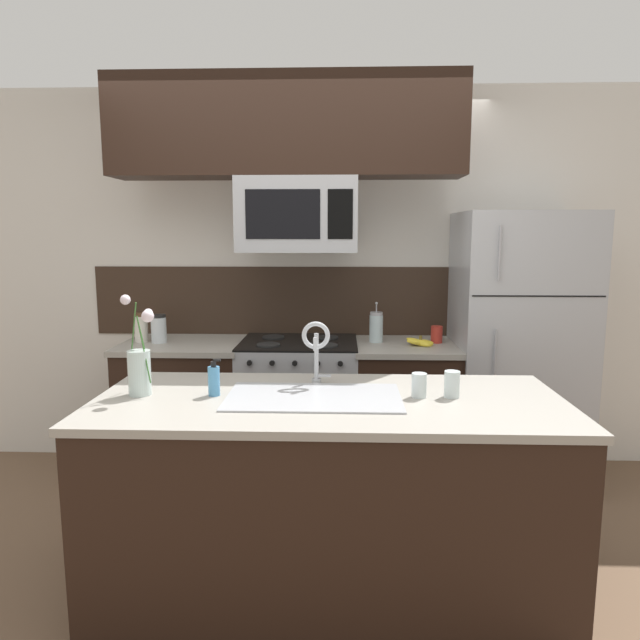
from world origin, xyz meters
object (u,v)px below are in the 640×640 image
Objects in this scene: storage_jar_tall at (141,327)px; spare_glass at (452,384)px; french_press at (376,327)px; coffee_tin at (437,334)px; microwave at (298,215)px; sink_faucet at (316,344)px; drinking_glass at (419,385)px; flower_vase at (140,368)px; dish_soap_bottle at (214,380)px; banana_bunch at (420,342)px; storage_jar_medium at (159,329)px; refrigerator at (516,349)px; stove_range at (299,409)px.

storage_jar_tall reaches higher than spare_glass.
coffee_tin is at bearing -1.45° from french_press.
microwave is 2.79× the size of french_press.
sink_faucet reaches higher than drinking_glass.
flower_vase is at bearing -165.89° from sink_faucet.
dish_soap_bottle is 1.05m from spare_glass.
french_press is at bearing 48.91° from flower_vase.
flower_vase reaches higher than french_press.
storage_jar_tall is at bearing 177.58° from banana_bunch.
flower_vase is (0.31, -1.22, 0.03)m from storage_jar_medium.
refrigerator is 9.22× the size of storage_jar_tall.
drinking_glass is (0.62, -1.22, 0.50)m from stove_range.
microwave is 0.89m from french_press.
spare_glass is at bearing -57.90° from stove_range.
microwave reaches higher than coffee_tin.
microwave is 1.53m from flower_vase.
storage_jar_medium is at bearing 104.14° from flower_vase.
sink_faucet is 2.86× the size of drinking_glass.
microwave is at bearing -0.62° from storage_jar_medium.
french_press is at bearing 9.07° from microwave.
spare_glass is (-0.65, -1.24, 0.09)m from refrigerator.
storage_jar_medium is at bearing -177.15° from french_press.
refrigerator reaches higher than banana_bunch.
spare_glass is at bearing -35.60° from storage_jar_medium.
refrigerator reaches higher than sink_faucet.
microwave is 0.42× the size of refrigerator.
refrigerator is at bearing 0.76° from storage_jar_medium.
refrigerator is (1.42, 0.02, 0.42)m from stove_range.
refrigerator is at bearing 62.15° from spare_glass.
microwave reaches higher than drinking_glass.
drinking_glass is (0.62, -1.20, -0.77)m from microwave.
storage_jar_tall is 1.32m from flower_vase.
storage_jar_tall is at bearing 177.89° from microwave.
coffee_tin is 1.30m from drinking_glass.
banana_bunch is 0.43× the size of flower_vase.
banana_bunch is at bearing 39.84° from flower_vase.
french_press is at bearing 72.33° from sink_faucet.
dish_soap_bottle is 0.33m from flower_vase.
storage_jar_medium is 1.13× the size of dish_soap_bottle.
french_press is at bearing 177.47° from refrigerator.
stove_range is at bearing 63.41° from flower_vase.
stove_range is 1.48m from refrigerator.
spare_glass reaches higher than coffee_tin.
stove_range is at bearing 175.63° from banana_bunch.
microwave is at bearing 122.55° from spare_glass.
refrigerator is 0.92m from french_press.
dish_soap_bottle is at bearing -62.40° from storage_jar_medium.
spare_glass is (-0.14, -1.27, 0.00)m from coffee_tin.
drinking_glass is (-0.16, -1.16, 0.03)m from banana_bunch.
stove_range is at bearing 0.68° from storage_jar_medium.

